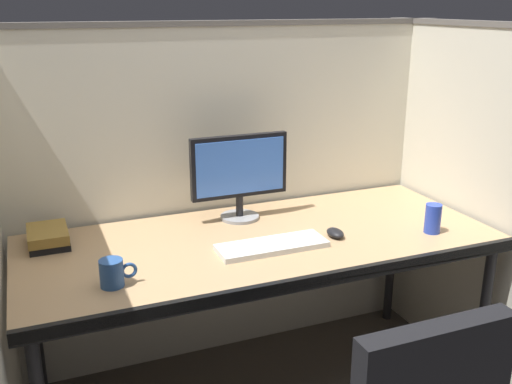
{
  "coord_description": "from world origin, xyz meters",
  "views": [
    {
      "loc": [
        -0.83,
        -1.72,
        1.64
      ],
      "look_at": [
        0.0,
        0.35,
        0.92
      ],
      "focal_mm": 40.92,
      "sensor_mm": 36.0,
      "label": 1
    }
  ],
  "objects_px": {
    "monitor_center": "(238,171)",
    "keyboard_main": "(272,246)",
    "book_stack": "(48,237)",
    "soda_can": "(433,219)",
    "desk": "(262,250)",
    "coffee_mug": "(113,273)",
    "computer_mouse": "(335,233)"
  },
  "relations": [
    {
      "from": "keyboard_main",
      "to": "computer_mouse",
      "type": "relative_size",
      "value": 4.48
    },
    {
      "from": "soda_can",
      "to": "coffee_mug",
      "type": "bearing_deg",
      "value": 179.79
    },
    {
      "from": "keyboard_main",
      "to": "book_stack",
      "type": "relative_size",
      "value": 1.99
    },
    {
      "from": "monitor_center",
      "to": "keyboard_main",
      "type": "distance_m",
      "value": 0.41
    },
    {
      "from": "monitor_center",
      "to": "coffee_mug",
      "type": "relative_size",
      "value": 3.41
    },
    {
      "from": "desk",
      "to": "keyboard_main",
      "type": "height_order",
      "value": "keyboard_main"
    },
    {
      "from": "monitor_center",
      "to": "computer_mouse",
      "type": "height_order",
      "value": "monitor_center"
    },
    {
      "from": "computer_mouse",
      "to": "book_stack",
      "type": "xyz_separation_m",
      "value": [
        -1.08,
        0.35,
        0.02
      ]
    },
    {
      "from": "desk",
      "to": "computer_mouse",
      "type": "xyz_separation_m",
      "value": [
        0.28,
        -0.09,
        0.07
      ]
    },
    {
      "from": "coffee_mug",
      "to": "book_stack",
      "type": "xyz_separation_m",
      "value": [
        -0.18,
        0.45,
        -0.01
      ]
    },
    {
      "from": "keyboard_main",
      "to": "book_stack",
      "type": "bearing_deg",
      "value": 155.79
    },
    {
      "from": "soda_can",
      "to": "keyboard_main",
      "type": "bearing_deg",
      "value": 172.08
    },
    {
      "from": "coffee_mug",
      "to": "monitor_center",
      "type": "bearing_deg",
      "value": 36.01
    },
    {
      "from": "monitor_center",
      "to": "soda_can",
      "type": "distance_m",
      "value": 0.83
    },
    {
      "from": "desk",
      "to": "soda_can",
      "type": "bearing_deg",
      "value": -16.14
    },
    {
      "from": "desk",
      "to": "monitor_center",
      "type": "xyz_separation_m",
      "value": [
        -0.0,
        0.25,
        0.27
      ]
    },
    {
      "from": "desk",
      "to": "soda_can",
      "type": "height_order",
      "value": "soda_can"
    },
    {
      "from": "monitor_center",
      "to": "soda_can",
      "type": "height_order",
      "value": "monitor_center"
    },
    {
      "from": "book_stack",
      "to": "soda_can",
      "type": "distance_m",
      "value": 1.55
    },
    {
      "from": "book_stack",
      "to": "computer_mouse",
      "type": "bearing_deg",
      "value": -17.76
    },
    {
      "from": "monitor_center",
      "to": "desk",
      "type": "bearing_deg",
      "value": -88.9
    },
    {
      "from": "desk",
      "to": "computer_mouse",
      "type": "height_order",
      "value": "computer_mouse"
    },
    {
      "from": "book_stack",
      "to": "soda_can",
      "type": "height_order",
      "value": "soda_can"
    },
    {
      "from": "computer_mouse",
      "to": "book_stack",
      "type": "distance_m",
      "value": 1.14
    },
    {
      "from": "book_stack",
      "to": "soda_can",
      "type": "xyz_separation_m",
      "value": [
        1.48,
        -0.45,
        0.03
      ]
    },
    {
      "from": "monitor_center",
      "to": "soda_can",
      "type": "relative_size",
      "value": 3.52
    },
    {
      "from": "monitor_center",
      "to": "book_stack",
      "type": "height_order",
      "value": "monitor_center"
    },
    {
      "from": "computer_mouse",
      "to": "soda_can",
      "type": "height_order",
      "value": "soda_can"
    },
    {
      "from": "keyboard_main",
      "to": "soda_can",
      "type": "xyz_separation_m",
      "value": [
        0.68,
        -0.09,
        0.05
      ]
    },
    {
      "from": "monitor_center",
      "to": "computer_mouse",
      "type": "relative_size",
      "value": 4.48
    },
    {
      "from": "monitor_center",
      "to": "keyboard_main",
      "type": "xyz_separation_m",
      "value": [
        0.0,
        -0.36,
        -0.2
      ]
    },
    {
      "from": "book_stack",
      "to": "keyboard_main",
      "type": "bearing_deg",
      "value": -24.21
    }
  ]
}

